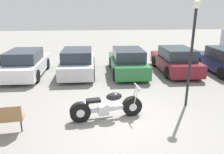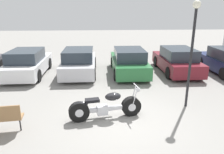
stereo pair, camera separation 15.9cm
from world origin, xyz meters
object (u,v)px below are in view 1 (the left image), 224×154
(motorcycle, at_px, (106,107))
(lamp_post, at_px, (193,38))
(parked_car_green, at_px, (128,62))
(parked_car_navy, at_px, (224,61))
(parked_car_maroon, at_px, (175,61))
(parked_car_white, at_px, (26,64))
(parked_car_silver, at_px, (78,62))

(motorcycle, bearing_deg, lamp_post, 13.95)
(parked_car_green, bearing_deg, lamp_post, -70.50)
(parked_car_navy, xyz_separation_m, lamp_post, (-3.87, -4.09, 1.83))
(parked_car_maroon, distance_m, parked_car_navy, 2.72)
(parked_car_white, distance_m, parked_car_green, 5.40)
(parked_car_green, distance_m, parked_car_maroon, 2.70)
(parked_car_maroon, bearing_deg, parked_car_white, -179.70)
(motorcycle, xyz_separation_m, parked_car_silver, (-1.22, 5.17, 0.24))
(parked_car_green, bearing_deg, parked_car_navy, -2.37)
(parked_car_maroon, bearing_deg, parked_car_green, -178.24)
(parked_car_white, xyz_separation_m, parked_car_navy, (10.80, -0.26, 0.00))
(motorcycle, distance_m, parked_car_white, 6.44)
(parked_car_silver, relative_size, parked_car_maroon, 1.00)
(parked_car_silver, bearing_deg, lamp_post, -46.28)
(parked_car_white, relative_size, parked_car_silver, 1.00)
(motorcycle, bearing_deg, parked_car_maroon, 50.88)
(motorcycle, height_order, parked_car_silver, parked_car_silver)
(parked_car_maroon, height_order, lamp_post, lamp_post)
(parked_car_green, height_order, lamp_post, lamp_post)
(parked_car_maroon, xyz_separation_m, parked_car_navy, (2.70, -0.31, 0.00))
(lamp_post, bearing_deg, parked_car_green, 109.50)
(parked_car_maroon, bearing_deg, parked_car_silver, 179.72)
(parked_car_maroon, xyz_separation_m, lamp_post, (-1.17, -4.39, 1.83))
(parked_car_maroon, bearing_deg, lamp_post, -104.96)
(motorcycle, relative_size, parked_car_silver, 0.59)
(parked_car_white, bearing_deg, motorcycle, -52.45)
(parked_car_white, relative_size, lamp_post, 1.10)
(lamp_post, bearing_deg, parked_car_maroon, 75.04)
(parked_car_maroon, bearing_deg, motorcycle, -129.12)
(lamp_post, bearing_deg, parked_car_navy, 46.54)
(parked_car_navy, bearing_deg, parked_car_maroon, 173.53)
(parked_car_green, xyz_separation_m, parked_car_maroon, (2.70, 0.08, 0.00))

